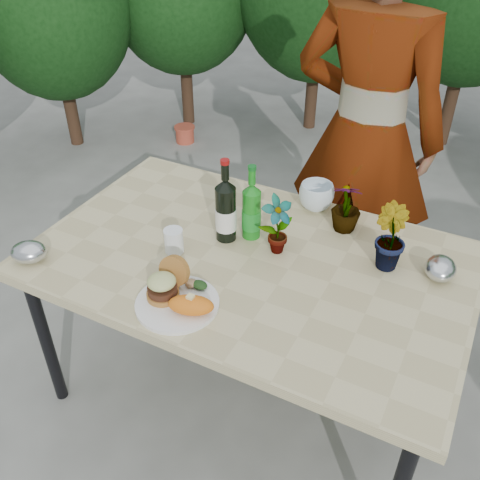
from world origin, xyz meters
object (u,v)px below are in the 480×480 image
at_px(dinner_plate, 177,304).
at_px(wine_bottle, 226,211).
at_px(patio_table, 250,269).
at_px(person, 366,137).

relative_size(dinner_plate, wine_bottle, 0.82).
relative_size(patio_table, wine_bottle, 4.71).
height_order(patio_table, person, person).
xyz_separation_m(patio_table, wine_bottle, (-0.14, 0.07, 0.18)).
bearing_deg(wine_bottle, dinner_plate, -74.99).
xyz_separation_m(wine_bottle, person, (0.31, 0.73, 0.07)).
distance_m(patio_table, person, 0.85).
relative_size(wine_bottle, person, 0.18).
bearing_deg(dinner_plate, person, 76.45).
bearing_deg(person, wine_bottle, 67.77).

